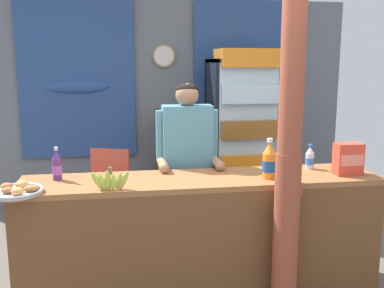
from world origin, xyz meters
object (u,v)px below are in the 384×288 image
soda_bottle_orange_soda (269,162)px  soda_bottle_water (310,158)px  banana_bunch (110,181)px  bottle_shelf_rack (176,157)px  soda_bottle_grape_soda (57,166)px  plastic_lawn_chair (106,186)px  snack_box_crackers (348,159)px  shopkeeper (187,154)px  stall_counter (203,228)px  timber_post (289,161)px  pastry_tray (16,191)px  drink_fridge (242,125)px

soda_bottle_orange_soda → soda_bottle_water: 0.48m
banana_bunch → bottle_shelf_rack: bearing=72.1°
soda_bottle_water → soda_bottle_grape_soda: soda_bottle_grape_soda is taller
plastic_lawn_chair → snack_box_crackers: snack_box_crackers is taller
shopkeeper → stall_counter: bearing=-86.2°
stall_counter → shopkeeper: shopkeeper is taller
soda_bottle_grape_soda → timber_post: bearing=-17.7°
soda_bottle_grape_soda → pastry_tray: 0.39m
stall_counter → timber_post: 0.81m
soda_bottle_grape_soda → shopkeeper: bearing=19.0°
drink_fridge → soda_bottle_water: drink_fridge is taller
banana_bunch → snack_box_crackers: bearing=4.2°
stall_counter → shopkeeper: (-0.04, 0.55, 0.44)m
plastic_lawn_chair → snack_box_crackers: size_ratio=3.57×
plastic_lawn_chair → soda_bottle_grape_soda: bearing=-103.0°
soda_bottle_grape_soda → banana_bunch: bearing=-39.2°
bottle_shelf_rack → plastic_lawn_chair: bearing=-141.1°
plastic_lawn_chair → pastry_tray: pastry_tray is taller
plastic_lawn_chair → banana_bunch: (0.09, -1.57, 0.48)m
bottle_shelf_rack → soda_bottle_water: 2.09m
stall_counter → banana_bunch: bearing=-170.5°
drink_fridge → pastry_tray: 2.85m
timber_post → bottle_shelf_rack: size_ratio=1.91×
soda_bottle_orange_soda → soda_bottle_grape_soda: bearing=172.6°
plastic_lawn_chair → banana_bunch: bearing=-86.7°
drink_fridge → shopkeeper: drink_fridge is taller
shopkeeper → snack_box_crackers: shopkeeper is taller
bottle_shelf_rack → snack_box_crackers: size_ratio=5.02×
timber_post → shopkeeper: bearing=123.4°
bottle_shelf_rack → soda_bottle_orange_soda: same height
drink_fridge → shopkeeper: (-0.84, -1.31, -0.05)m
timber_post → plastic_lawn_chair: (-1.27, 1.76, -0.61)m
soda_bottle_grape_soda → banana_bunch: (0.38, -0.31, -0.04)m
snack_box_crackers → banana_bunch: size_ratio=0.88×
soda_bottle_grape_soda → banana_bunch: size_ratio=0.89×
banana_bunch → soda_bottle_orange_soda: bearing=5.7°
drink_fridge → soda_bottle_orange_soda: size_ratio=6.36×
soda_bottle_water → pastry_tray: soda_bottle_water is taller
soda_bottle_orange_soda → banana_bunch: soda_bottle_orange_soda is taller
stall_counter → drink_fridge: (0.80, 1.86, 0.48)m
soda_bottle_grape_soda → pastry_tray: soda_bottle_grape_soda is taller
drink_fridge → snack_box_crackers: bearing=-80.1°
plastic_lawn_chair → snack_box_crackers: (1.87, -1.44, 0.54)m
pastry_tray → soda_bottle_orange_soda: bearing=3.7°
plastic_lawn_chair → soda_bottle_orange_soda: bearing=-49.7°
plastic_lawn_chair → pastry_tray: size_ratio=2.43×
plastic_lawn_chair → timber_post: bearing=-54.2°
stall_counter → pastry_tray: pastry_tray is taller
stall_counter → bottle_shelf_rack: 2.12m
drink_fridge → banana_bunch: drink_fridge is taller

